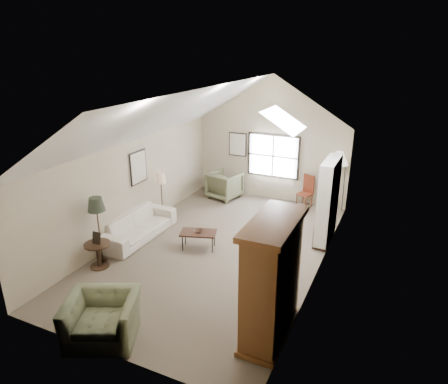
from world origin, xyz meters
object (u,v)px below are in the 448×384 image
at_px(armchair_near, 102,318).
at_px(armchair_far, 225,185).
at_px(coffee_table, 199,240).
at_px(side_table, 99,255).
at_px(side_chair, 305,191).
at_px(sofa, 137,225).
at_px(armoire, 272,280).

bearing_deg(armchair_near, armchair_far, 72.79).
bearing_deg(armchair_near, coffee_table, 65.80).
xyz_separation_m(side_table, side_chair, (3.38, 5.58, 0.21)).
relative_size(armchair_near, side_table, 2.01).
bearing_deg(side_table, side_chair, 58.83).
relative_size(sofa, armchair_far, 2.46).
height_order(side_table, side_chair, side_chair).
bearing_deg(sofa, side_table, -176.24).
bearing_deg(side_chair, sofa, -108.16).
bearing_deg(armchair_near, armoire, 1.91).
height_order(sofa, armchair_far, armchair_far).
bearing_deg(armchair_far, coffee_table, 117.33).
bearing_deg(side_table, armoire, -6.88).
distance_m(armchair_far, side_chair, 2.63).
distance_m(sofa, coffee_table, 1.76).
distance_m(armchair_near, coffee_table, 3.56).
relative_size(armchair_near, coffee_table, 1.35).
distance_m(sofa, side_table, 1.60).
xyz_separation_m(armchair_near, armchair_far, (-0.92, 7.04, 0.05)).
distance_m(armoire, sofa, 4.92).
relative_size(armoire, coffee_table, 2.48).
bearing_deg(armoire, coffee_table, 139.39).
relative_size(sofa, side_table, 3.99).
xyz_separation_m(coffee_table, side_chair, (1.71, 3.85, 0.28)).
relative_size(sofa, side_chair, 2.36).
bearing_deg(armchair_far, sofa, 89.66).
bearing_deg(side_table, sofa, 93.16).
distance_m(coffee_table, side_chair, 4.22).
bearing_deg(side_chair, armoire, -58.60).
bearing_deg(armoire, side_table, 173.12).
bearing_deg(coffee_table, armchair_near, -89.58).
height_order(armchair_near, coffee_table, armchair_near).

